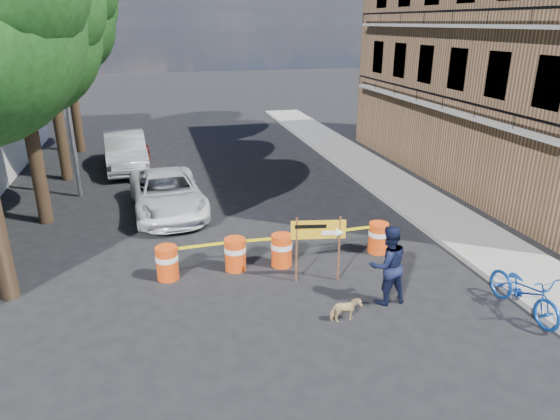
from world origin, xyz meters
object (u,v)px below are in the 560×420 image
dog (346,310)px  sedan_silver (126,151)px  barrel_far_left (167,262)px  detour_sign (325,235)px  sedan_red (130,155)px  barrel_mid_right (282,250)px  bicycle (528,271)px  pedestrian (388,265)px  barrel_mid_left (235,254)px  barrel_far_right (378,237)px  suv_white (167,193)px

dog → sedan_silver: size_ratio=0.14×
barrel_far_left → sedan_silver: (-1.37, 11.13, 0.34)m
detour_sign → dog: 2.17m
sedan_red → detour_sign: bearing=-64.4°
barrel_mid_right → detour_sign: detour_sign is taller
bicycle → sedan_red: (-8.99, 14.58, -0.39)m
pedestrian → bicycle: bicycle is taller
barrel_far_left → barrel_mid_right: bearing=0.0°
barrel_mid_left → barrel_mid_right: size_ratio=1.00×
detour_sign → dog: size_ratio=2.62×
barrel_mid_right → dog: 3.10m
barrel_mid_left → pedestrian: 4.10m
barrel_mid_left → sedan_red: size_ratio=0.23×
barrel_far_left → barrel_far_right: same height
barrel_mid_right → barrel_far_left: bearing=-180.0°
barrel_far_left → suv_white: (0.21, 4.96, 0.23)m
barrel_far_right → sedan_silver: sedan_silver is taller
bicycle → sedan_silver: bearing=117.8°
barrel_far_right → bicycle: bicycle is taller
sedan_silver → dog: bearing=-74.6°
pedestrian → suv_white: (-4.77, 7.41, -0.27)m
dog → suv_white: 8.73m
pedestrian → sedan_red: 14.72m
pedestrian → sedan_red: size_ratio=0.49×
barrel_mid_left → detour_sign: (2.11, -1.18, 0.82)m
detour_sign → sedan_red: detour_sign is taller
barrel_mid_right → barrel_mid_left: bearing=176.8°
detour_sign → barrel_mid_right: bearing=137.8°
barrel_far_left → suv_white: suv_white is taller
barrel_far_right → suv_white: size_ratio=0.18×
barrel_mid_left → suv_white: (-1.58, 4.88, 0.23)m
barrel_far_left → detour_sign: detour_sign is taller
bicycle → suv_white: bicycle is taller
barrel_mid_left → dog: 3.66m
barrel_mid_left → detour_sign: detour_sign is taller
barrel_mid_left → sedan_silver: (-3.16, 11.06, 0.34)m
barrel_mid_right → bicycle: bicycle is taller
sedan_silver → detour_sign: bearing=-71.2°
barrel_far_right → dog: 3.86m
barrel_far_right → pedestrian: pedestrian is taller
sedan_silver → barrel_far_left: bearing=-87.5°
dog → suv_white: (-3.54, 7.97, 0.41)m
suv_white → pedestrian: bearing=-61.7°
pedestrian → sedan_red: (-6.17, 13.36, -0.30)m
bicycle → pedestrian: bearing=152.7°
barrel_mid_right → sedan_red: sedan_red is taller
barrel_mid_right → detour_sign: (0.84, -1.11, 0.82)m
barrel_far_left → barrel_mid_left: same height
pedestrian → sedan_red: bearing=-69.5°
barrel_far_left → bicycle: (7.81, -3.67, 0.59)m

